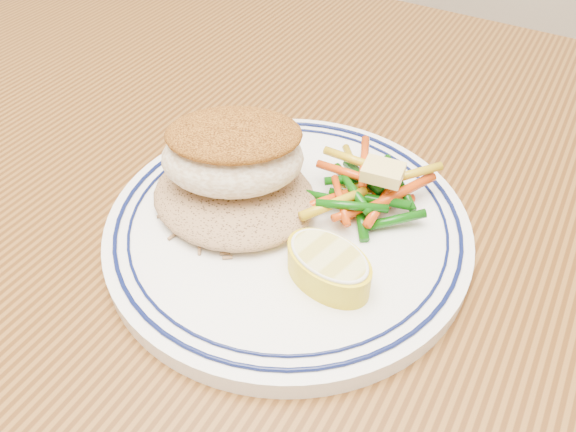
% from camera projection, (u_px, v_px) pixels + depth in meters
% --- Properties ---
extents(dining_table, '(1.50, 0.90, 0.75)m').
position_uv_depth(dining_table, '(250.00, 299.00, 0.50)').
color(dining_table, '#4C2B0F').
rests_on(dining_table, ground).
extents(plate, '(0.27, 0.27, 0.02)m').
position_uv_depth(plate, '(288.00, 226.00, 0.41)').
color(plate, white).
rests_on(plate, dining_table).
extents(rice_pilaf, '(0.13, 0.11, 0.02)m').
position_uv_depth(rice_pilaf, '(234.00, 193.00, 0.42)').
color(rice_pilaf, '#936F49').
rests_on(rice_pilaf, plate).
extents(fish_fillet, '(0.13, 0.11, 0.05)m').
position_uv_depth(fish_fillet, '(233.00, 152.00, 0.40)').
color(fish_fillet, '#FAEBCE').
rests_on(fish_fillet, rice_pilaf).
extents(vegetable_pile, '(0.09, 0.11, 0.03)m').
position_uv_depth(vegetable_pile, '(366.00, 191.00, 0.41)').
color(vegetable_pile, '#CC3E0A').
rests_on(vegetable_pile, plate).
extents(butter_pat, '(0.03, 0.03, 0.01)m').
position_uv_depth(butter_pat, '(383.00, 172.00, 0.40)').
color(butter_pat, '#EED374').
rests_on(butter_pat, vegetable_pile).
extents(lemon_wedge, '(0.07, 0.07, 0.02)m').
position_uv_depth(lemon_wedge, '(328.00, 265.00, 0.36)').
color(lemon_wedge, yellow).
rests_on(lemon_wedge, plate).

